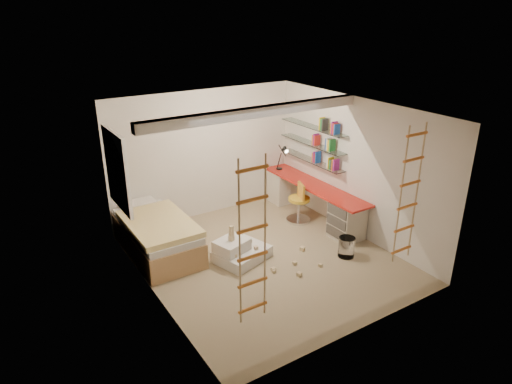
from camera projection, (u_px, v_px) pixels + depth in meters
floor at (265, 258)px, 7.94m from camera, size 4.50×4.50×0.00m
ceiling_beam at (256, 112)px, 7.22m from camera, size 4.00×0.18×0.16m
window_frame at (117, 171)px, 7.55m from camera, size 0.06×1.15×1.35m
window_blind at (119, 170)px, 7.57m from camera, size 0.02×1.00×1.20m
rope_ladder_left at (253, 243)px, 5.33m from camera, size 0.41×0.04×2.13m
rope_ladder_right at (409, 195)px, 6.67m from camera, size 0.41×0.04×2.13m
waste_bin at (347, 247)px, 7.95m from camera, size 0.29×0.29×0.36m
desk at (312, 200)px, 9.32m from camera, size 0.56×2.80×0.75m
shelves at (312, 144)px, 9.19m from camera, size 0.25×1.80×0.71m
bed at (157, 235)px, 8.04m from camera, size 1.02×2.00×0.69m
task_lamp at (284, 154)px, 9.76m from camera, size 0.14×0.36×0.57m
swivel_chair at (299, 207)px, 9.21m from camera, size 0.63×0.63×0.84m
play_platform at (239, 252)px, 7.86m from camera, size 1.05×0.92×0.39m
toy_blocks at (266, 252)px, 7.71m from camera, size 1.37×1.15×0.66m
books at (312, 140)px, 9.15m from camera, size 0.14×0.70×0.92m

